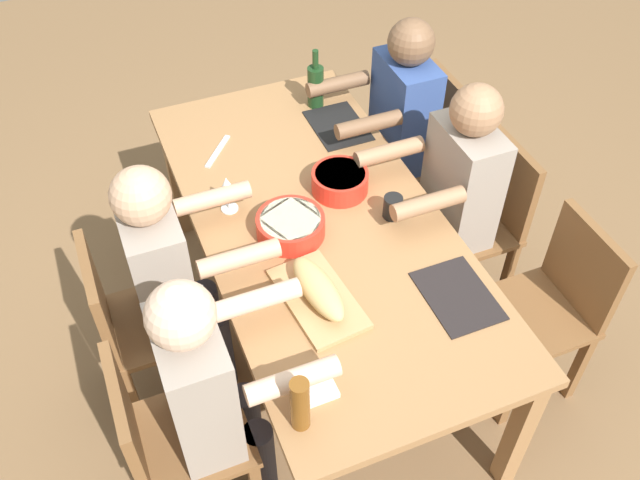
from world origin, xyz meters
TOP-DOWN VIEW (x-y plane):
  - ground_plane at (0.00, 0.00)m, footprint 8.00×8.00m
  - dining_table at (0.00, 0.00)m, footprint 1.98×0.94m
  - chair_far_center at (0.00, 0.79)m, footprint 0.40×0.40m
  - diner_far_center at (-0.00, 0.61)m, footprint 0.41×0.53m
  - chair_far_left at (-0.54, 0.79)m, footprint 0.40×0.40m
  - diner_far_left at (-0.54, 0.61)m, footprint 0.41×0.53m
  - chair_near_right at (0.54, -0.79)m, footprint 0.40×0.40m
  - diner_near_right at (0.54, -0.61)m, footprint 0.41×0.53m
  - chair_near_center at (0.00, -0.79)m, footprint 0.40×0.40m
  - diner_near_center at (0.00, -0.61)m, footprint 0.41×0.53m
  - chair_far_right at (0.54, 0.79)m, footprint 0.40×0.40m
  - serving_bowl_fruit at (-0.14, 0.14)m, footprint 0.23×0.23m
  - serving_bowl_pasta at (0.02, -0.13)m, footprint 0.27×0.27m
  - cutting_board at (0.37, -0.16)m, footprint 0.42×0.26m
  - bread_loaf at (0.37, -0.16)m, footprint 0.33×0.14m
  - wine_bottle at (-0.74, 0.28)m, footprint 0.08×0.08m
  - beer_bottle at (0.80, -0.39)m, footprint 0.06×0.06m
  - wine_glass at (-0.20, -0.31)m, footprint 0.08×0.08m
  - cup_far_center at (0.08, 0.28)m, footprint 0.08×0.08m
  - placemat_far_left at (-0.54, 0.31)m, footprint 0.32×0.23m
  - placemat_far_right at (0.54, 0.31)m, footprint 0.32×0.23m
  - carving_knife at (-0.57, -0.25)m, footprint 0.19×0.16m
  - napkin_stack at (0.70, -0.31)m, footprint 0.14×0.14m

SIDE VIEW (x-z plane):
  - ground_plane at x=0.00m, z-range 0.00..0.00m
  - chair_far_center at x=0.00m, z-range 0.06..0.91m
  - chair_far_left at x=-0.54m, z-range 0.06..0.91m
  - chair_near_right at x=0.54m, z-range 0.06..0.91m
  - chair_near_center at x=0.00m, z-range 0.06..0.91m
  - chair_far_right at x=0.54m, z-range 0.06..0.91m
  - dining_table at x=0.00m, z-range 0.29..1.03m
  - diner_far_center at x=0.00m, z-range 0.10..1.30m
  - diner_far_left at x=-0.54m, z-range 0.10..1.30m
  - diner_near_right at x=0.54m, z-range 0.10..1.30m
  - diner_near_center at x=0.00m, z-range 0.10..1.30m
  - placemat_far_left at x=-0.54m, z-range 0.74..0.75m
  - placemat_far_right at x=0.54m, z-range 0.74..0.75m
  - carving_knife at x=-0.57m, z-range 0.74..0.75m
  - cutting_board at x=0.37m, z-range 0.74..0.76m
  - napkin_stack at x=0.70m, z-range 0.74..0.76m
  - serving_bowl_pasta at x=0.02m, z-range 0.75..0.83m
  - cup_far_center at x=0.08m, z-range 0.74..0.84m
  - serving_bowl_fruit at x=-0.14m, z-range 0.75..0.84m
  - bread_loaf at x=0.37m, z-range 0.76..0.85m
  - wine_bottle at x=-0.74m, z-range 0.70..0.99m
  - beer_bottle at x=0.80m, z-range 0.74..0.96m
  - wine_glass at x=-0.20m, z-range 0.77..0.94m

